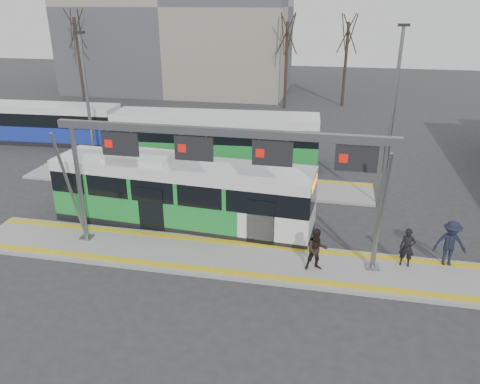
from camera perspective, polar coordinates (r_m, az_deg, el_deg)
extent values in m
plane|color=#2D2D30|center=(19.04, -1.04, -8.27)|extent=(120.00, 120.00, 0.00)
cube|color=gray|center=(19.00, -1.04, -8.07)|extent=(22.00, 3.00, 0.15)
cube|color=gray|center=(26.94, -5.62, 1.35)|extent=(20.00, 3.00, 0.15)
cube|color=yellow|center=(19.94, -0.32, -6.22)|extent=(22.00, 0.35, 0.02)
cube|color=yellow|center=(18.00, -1.86, -9.66)|extent=(22.00, 0.35, 0.02)
cube|color=yellow|center=(27.94, -4.95, 2.35)|extent=(20.00, 0.35, 0.02)
cylinder|color=slate|center=(20.42, -19.00, 0.98)|extent=(0.20, 0.20, 5.05)
cube|color=slate|center=(21.41, -18.16, -5.24)|extent=(0.50, 0.50, 0.06)
cylinder|color=slate|center=(19.87, -19.98, 0.25)|extent=(0.12, 1.46, 4.90)
cylinder|color=slate|center=(17.82, 16.66, -1.86)|extent=(0.20, 0.20, 5.05)
cube|color=slate|center=(18.94, 15.82, -8.76)|extent=(0.50, 0.50, 0.06)
cylinder|color=slate|center=(17.18, 16.81, -2.81)|extent=(0.12, 1.46, 4.90)
cube|color=slate|center=(17.38, -2.57, 7.33)|extent=(13.00, 0.25, 0.30)
cube|color=black|center=(18.92, -14.42, 5.71)|extent=(1.50, 0.12, 0.95)
cube|color=red|center=(19.06, -15.74, 5.69)|extent=(0.32, 0.02, 0.32)
cube|color=black|center=(17.84, -5.66, 5.30)|extent=(1.50, 0.12, 0.95)
cube|color=red|center=(17.91, -7.11, 5.31)|extent=(0.32, 0.02, 0.32)
cube|color=black|center=(17.21, 3.97, 4.72)|extent=(1.50, 0.12, 0.95)
cube|color=red|center=(17.21, 2.45, 4.75)|extent=(0.32, 0.02, 0.32)
cube|color=black|center=(17.10, 13.99, 3.97)|extent=(1.50, 0.12, 0.95)
cube|color=red|center=(17.01, 12.49, 4.02)|extent=(0.32, 0.02, 0.32)
cube|color=gray|center=(54.88, -7.61, 21.52)|extent=(24.00, 12.00, 18.00)
cube|color=black|center=(22.04, -6.89, -3.40)|extent=(12.06, 3.33, 0.35)
cube|color=#1E8C36|center=(21.73, -6.98, -1.63)|extent=(12.06, 3.33, 1.14)
cube|color=black|center=(21.32, -7.11, 0.99)|extent=(12.06, 3.25, 0.99)
cube|color=white|center=(21.06, -7.21, 2.87)|extent=(12.06, 3.33, 0.50)
cube|color=orange|center=(19.68, 9.05, 1.03)|extent=(0.17, 1.77, 0.28)
cube|color=white|center=(21.75, -12.11, 4.29)|extent=(3.09, 1.97, 0.30)
cylinder|color=black|center=(22.87, -17.73, -2.49)|extent=(1.01, 0.36, 0.99)
cylinder|color=black|center=(24.59, -14.99, -0.40)|extent=(1.01, 0.36, 0.99)
cylinder|color=black|center=(19.93, 1.46, -5.14)|extent=(1.01, 0.36, 0.99)
cylinder|color=black|center=(21.88, 2.90, -2.53)|extent=(1.01, 0.36, 0.99)
cube|color=black|center=(30.02, -2.92, 3.90)|extent=(12.90, 3.52, 0.37)
cube|color=#1E8C36|center=(29.78, -2.95, 5.35)|extent=(12.90, 3.52, 1.22)
cube|color=black|center=(29.46, -3.00, 7.48)|extent=(12.90, 3.43, 1.06)
cube|color=white|center=(29.27, -3.03, 8.99)|extent=(12.90, 3.52, 0.53)
cylinder|color=black|center=(29.97, -11.81, 4.10)|extent=(1.08, 0.39, 1.06)
cylinder|color=black|center=(32.13, -10.41, 5.46)|extent=(1.08, 0.39, 1.06)
cylinder|color=black|center=(28.31, 4.25, 3.44)|extent=(1.08, 0.39, 1.06)
cylinder|color=black|center=(30.60, 4.57, 4.90)|extent=(1.08, 0.39, 1.06)
cube|color=black|center=(37.26, -22.34, 5.89)|extent=(10.81, 2.88, 0.33)
cube|color=#1B31A6|center=(37.08, -22.50, 6.92)|extent=(10.81, 2.88, 1.07)
cube|color=black|center=(36.86, -22.73, 8.41)|extent=(10.81, 2.81, 0.93)
cube|color=white|center=(36.71, -22.89, 9.47)|extent=(10.81, 2.88, 0.47)
cylinder|color=black|center=(40.05, -26.31, 6.76)|extent=(0.94, 0.32, 0.93)
cylinder|color=black|center=(34.75, -18.68, 5.81)|extent=(0.94, 0.32, 0.93)
cylinder|color=black|center=(36.53, -17.24, 6.76)|extent=(0.94, 0.32, 0.93)
imported|color=black|center=(19.14, 19.71, -6.38)|extent=(0.61, 0.45, 1.55)
imported|color=black|center=(17.97, 9.33, -6.95)|extent=(0.97, 0.86, 1.69)
imported|color=black|center=(19.69, 24.24, -5.74)|extent=(1.23, 0.74, 1.87)
cylinder|color=#382B21|center=(45.42, 5.63, 15.03)|extent=(0.28, 0.28, 7.87)
cylinder|color=#382B21|center=(47.25, 12.71, 14.85)|extent=(0.28, 0.28, 7.79)
cylinder|color=#382B21|center=(51.03, -18.99, 14.94)|extent=(0.28, 0.28, 8.14)
cylinder|color=slate|center=(24.94, -17.84, 8.45)|extent=(0.16, 0.16, 8.29)
cube|color=black|center=(24.35, -19.04, 17.92)|extent=(0.50, 0.25, 0.12)
cylinder|color=slate|center=(23.19, 17.99, 7.95)|extent=(0.16, 0.16, 8.70)
cube|color=black|center=(22.58, 19.37, 18.67)|extent=(0.50, 0.25, 0.12)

